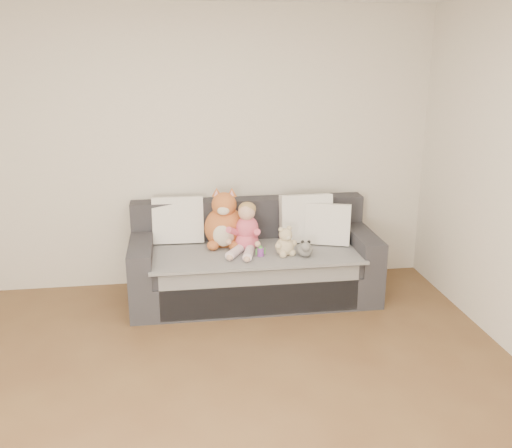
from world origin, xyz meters
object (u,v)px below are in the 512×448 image
(sofa, at_px, (253,264))
(teddy_bear, at_px, (285,244))
(toddler, at_px, (246,231))
(sippy_cup, at_px, (261,250))
(plush_cat, at_px, (225,224))

(sofa, height_order, teddy_bear, sofa)
(toddler, bearing_deg, teddy_bear, -5.44)
(toddler, distance_m, sippy_cup, 0.23)
(plush_cat, xyz_separation_m, teddy_bear, (0.50, -0.33, -0.10))
(sippy_cup, bearing_deg, plush_cat, 130.45)
(toddler, height_order, sippy_cup, toddler)
(teddy_bear, distance_m, sippy_cup, 0.22)
(toddler, bearing_deg, sofa, 71.89)
(sippy_cup, bearing_deg, sofa, 97.21)
(toddler, distance_m, plush_cat, 0.24)
(sofa, height_order, plush_cat, plush_cat)
(sofa, relative_size, sippy_cup, 21.90)
(toddler, xyz_separation_m, sippy_cup, (0.11, -0.16, -0.13))
(plush_cat, distance_m, teddy_bear, 0.60)
(sofa, bearing_deg, plush_cat, 162.74)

